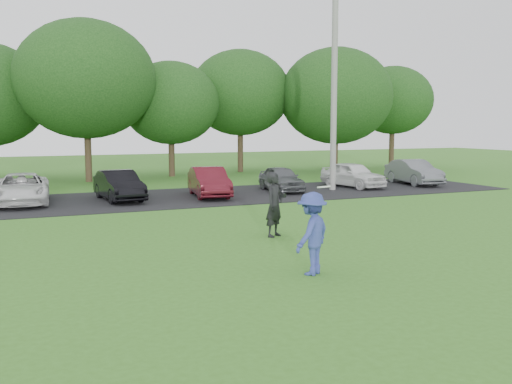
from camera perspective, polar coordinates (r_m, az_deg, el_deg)
ground at (r=12.25m, az=6.62°, el=-7.82°), size 100.00×100.00×0.00m
parking_lot at (r=24.19m, az=-9.04°, el=-0.61°), size 32.00×6.50×0.03m
utility_pole at (r=26.97m, az=7.82°, el=10.48°), size 0.28×0.28×9.73m
frisbee_player at (r=11.77m, az=5.61°, el=-4.14°), size 1.27×1.14×1.88m
camera_bystander at (r=15.66m, az=1.86°, el=-1.26°), size 0.78×0.72×1.78m
parked_cars at (r=24.09m, az=-11.40°, el=0.80°), size 27.94×4.85×1.26m
tree_row at (r=33.89m, az=-10.90°, el=9.72°), size 42.39×9.85×8.64m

